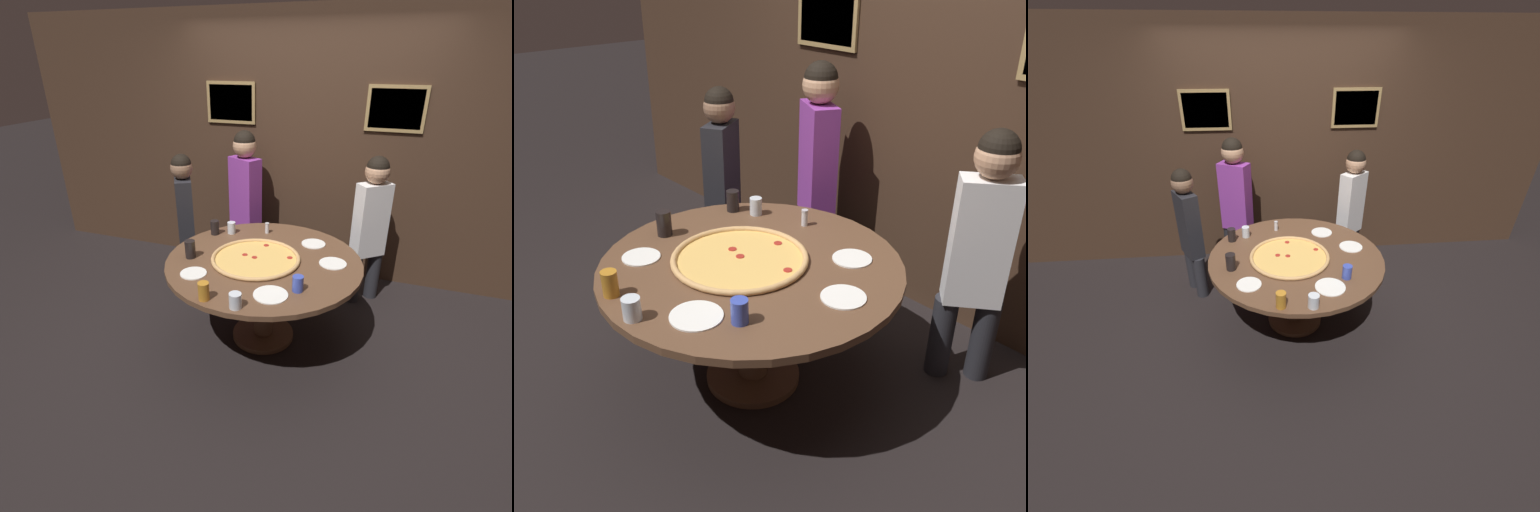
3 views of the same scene
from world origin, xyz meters
The scene contains 18 objects.
ground_plane centered at (0.00, 0.00, 0.00)m, with size 24.00×24.00×0.00m, color black.
back_wall centered at (0.00, 1.37, 1.30)m, with size 6.40×0.08×2.60m.
dining_table centered at (0.00, 0.00, 0.61)m, with size 1.54×1.54×0.74m.
giant_pizza centered at (-0.06, -0.02, 0.75)m, with size 0.70×0.70×0.03m.
drink_cup_far_left centered at (-0.44, 0.40, 0.79)m, with size 0.07×0.07×0.10m, color silver.
drink_cup_centre_back centered at (-0.56, -0.15, 0.81)m, with size 0.08×0.08×0.14m, color black.
drink_cup_near_left centered at (-0.19, -0.67, 0.80)m, with size 0.07×0.07×0.13m, color #BC7A23.
drink_cup_near_right centered at (0.04, -0.69, 0.79)m, with size 0.08×0.08×0.10m, color silver.
drink_cup_far_right centered at (-0.57, 0.33, 0.80)m, with size 0.08×0.08×0.13m, color black.
drink_cup_beside_pizza centered at (0.36, -0.36, 0.80)m, with size 0.08×0.08×0.11m, color #384CB7.
white_plate_right_side centered at (-0.42, -0.39, 0.74)m, with size 0.20×0.20×0.01m, color white.
white_plate_near_front centered at (0.53, 0.11, 0.74)m, with size 0.21×0.21×0.01m, color white.
white_plate_left_side centered at (0.21, -0.48, 0.74)m, with size 0.24×0.24×0.01m, color white.
white_plate_beside_cup centered at (0.31, 0.41, 0.74)m, with size 0.20×0.20×0.01m, color white.
condiment_shaker centered at (-0.14, 0.51, 0.79)m, with size 0.04×0.04×0.10m.
diner_centre_back centered at (-1.00, 0.58, 0.78)m, with size 0.28×0.36×1.37m.
diner_side_left centered at (0.73, 0.90, 0.80)m, with size 0.35×0.32×1.42m.
diner_side_right centered at (-0.54, 1.02, 0.87)m, with size 0.40×0.30×1.54m.
Camera 2 is at (1.94, -1.59, 2.15)m, focal length 40.00 mm.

